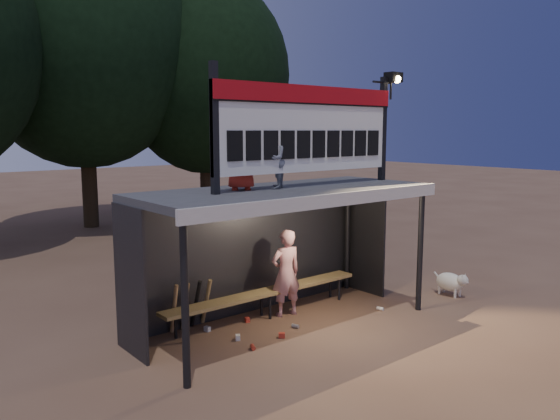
% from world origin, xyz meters
% --- Properties ---
extents(ground, '(80.00, 80.00, 0.00)m').
position_xyz_m(ground, '(0.00, 0.00, 0.00)').
color(ground, brown).
rests_on(ground, ground).
extents(player, '(0.62, 0.46, 1.54)m').
position_xyz_m(player, '(0.34, 0.41, 0.77)').
color(player, white).
rests_on(player, ground).
extents(child_a, '(0.57, 0.57, 0.93)m').
position_xyz_m(child_a, '(-0.18, 0.08, 2.79)').
color(child_a, slate).
rests_on(child_a, dugout_shelter).
extents(child_b, '(0.64, 0.56, 1.09)m').
position_xyz_m(child_b, '(-0.73, 0.23, 2.87)').
color(child_b, maroon).
rests_on(child_b, dugout_shelter).
extents(dugout_shelter, '(5.10, 2.08, 2.32)m').
position_xyz_m(dugout_shelter, '(0.00, 0.24, 1.85)').
color(dugout_shelter, '#3A3A3D').
rests_on(dugout_shelter, ground).
extents(scoreboard_assembly, '(4.10, 0.27, 1.99)m').
position_xyz_m(scoreboard_assembly, '(0.56, -0.01, 3.32)').
color(scoreboard_assembly, black).
rests_on(scoreboard_assembly, dugout_shelter).
extents(bench, '(4.00, 0.35, 0.48)m').
position_xyz_m(bench, '(0.00, 0.55, 0.43)').
color(bench, olive).
rests_on(bench, ground).
extents(tree_mid, '(7.22, 7.22, 10.36)m').
position_xyz_m(tree_mid, '(1.00, 11.50, 6.17)').
color(tree_mid, '#312315').
rests_on(tree_mid, ground).
extents(tree_right, '(6.08, 6.08, 8.72)m').
position_xyz_m(tree_right, '(5.00, 10.50, 5.19)').
color(tree_right, '#2E2114').
rests_on(tree_right, ground).
extents(dog, '(0.36, 0.81, 0.49)m').
position_xyz_m(dog, '(3.62, -0.78, 0.28)').
color(dog, white).
rests_on(dog, ground).
extents(bats, '(0.67, 0.35, 0.84)m').
position_xyz_m(bats, '(-1.34, 0.82, 0.43)').
color(bats, '#9C7448').
rests_on(bats, ground).
extents(litter, '(3.08, 1.23, 0.08)m').
position_xyz_m(litter, '(-0.32, -0.04, 0.04)').
color(litter, red).
rests_on(litter, ground).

